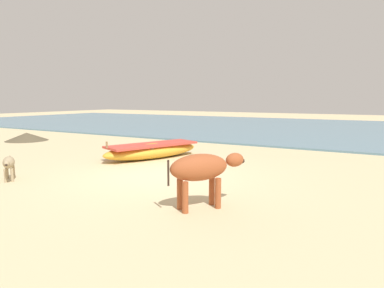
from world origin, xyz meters
name	(u,v)px	position (x,y,z in m)	size (l,w,h in m)	color
ground	(158,176)	(0.00, 0.00, 0.00)	(80.00, 80.00, 0.00)	#CCB789
sea_water	(300,128)	(0.00, 16.55, 0.04)	(60.00, 20.00, 0.08)	slate
fishing_boat_0	(152,150)	(-1.71, 2.05, 0.28)	(2.24, 3.73, 0.71)	gold
cow_adult_rust	(202,169)	(2.28, -1.79, 0.74)	(1.16, 1.42, 1.03)	#9E4C28
calf_near_dun	(9,163)	(-2.87, -2.29, 0.43)	(0.82, 0.69, 0.60)	tan
debris_pile_0	(27,137)	(-9.89, 2.96, 0.19)	(1.96, 1.96, 0.39)	brown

